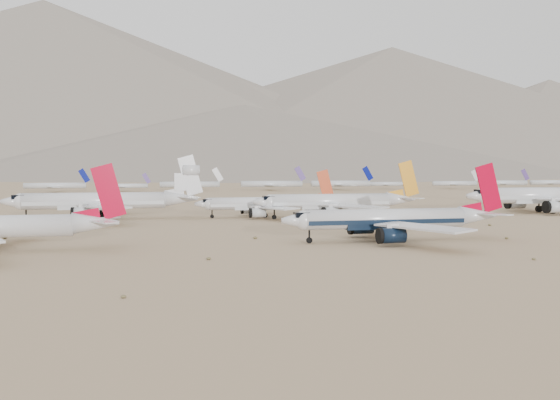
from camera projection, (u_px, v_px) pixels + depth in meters
name	position (u px, v px, depth m)	size (l,w,h in m)	color
ground	(408.00, 243.00, 132.27)	(7000.00, 7000.00, 0.00)	#8B7451
main_airliner	(394.00, 219.00, 135.58)	(48.56, 47.43, 17.14)	silver
row2_navy_widebody	(548.00, 196.00, 219.63)	(60.62, 59.28, 21.57)	silver
row2_gold_tail	(337.00, 202.00, 196.69)	(51.77, 50.63, 18.43)	silver
row2_orange_tail	(265.00, 204.00, 200.19)	(43.31, 42.37, 15.45)	silver
row2_white_trijet	(106.00, 201.00, 191.63)	(56.79, 55.50, 20.12)	silver
distant_storage_row	(296.00, 184.00, 440.27)	(658.13, 53.18, 14.77)	silver
mountain_range	(183.00, 105.00, 1742.31)	(7354.00, 3024.00, 470.00)	slate
foothills	(420.00, 143.00, 1316.81)	(4637.50, 1395.00, 155.00)	slate
desert_scrub	(505.00, 262.00, 103.80)	(261.14, 121.67, 0.63)	brown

